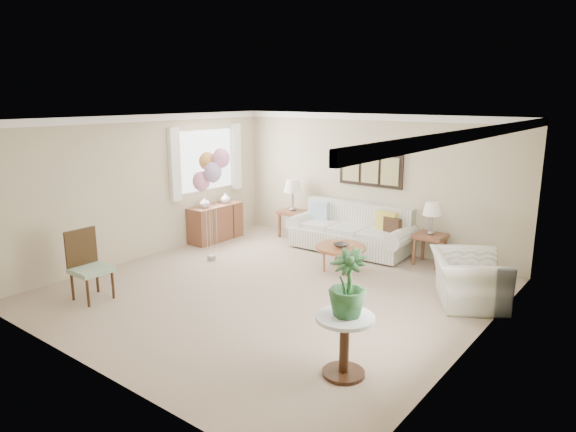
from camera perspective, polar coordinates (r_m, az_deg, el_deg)
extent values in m
plane|color=tan|center=(7.97, -1.69, -8.32)|extent=(6.00, 6.00, 0.00)
cube|color=#BDB086|center=(10.05, 9.19, 3.73)|extent=(6.00, 0.04, 2.60)
cube|color=#BDB086|center=(5.69, -21.39, -4.36)|extent=(6.00, 0.04, 2.60)
cube|color=#BDB086|center=(9.74, -15.54, 3.12)|extent=(0.04, 6.00, 2.60)
cube|color=#BDB086|center=(6.19, 20.25, -2.86)|extent=(0.04, 6.00, 2.60)
cube|color=white|center=(7.42, -1.83, 10.61)|extent=(6.00, 6.00, 0.02)
cube|color=white|center=(9.90, 9.37, 10.81)|extent=(6.00, 0.06, 0.12)
cube|color=white|center=(9.59, -15.89, 10.41)|extent=(0.06, 6.00, 0.12)
cube|color=white|center=(6.00, 20.92, 8.66)|extent=(0.06, 6.00, 0.12)
cube|color=white|center=(10.63, -9.11, 6.16)|extent=(0.04, 1.40, 1.20)
cube|color=white|center=(10.04, -12.49, 5.60)|extent=(0.10, 0.22, 1.40)
cube|color=white|center=(11.20, -5.79, 6.61)|extent=(0.10, 0.22, 1.40)
cube|color=black|center=(9.99, 9.16, 5.13)|extent=(1.35, 0.04, 0.65)
cube|color=#8C8C59|center=(10.17, 7.01, 5.34)|extent=(0.36, 0.02, 0.52)
cube|color=#8C8C59|center=(9.96, 9.09, 5.11)|extent=(0.36, 0.02, 0.52)
cube|color=#8C8C59|center=(9.77, 11.25, 4.87)|extent=(0.36, 0.02, 0.52)
cube|color=silver|center=(9.93, 6.84, -2.67)|extent=(2.27, 1.01, 0.36)
cube|color=silver|center=(10.11, 7.88, -0.05)|extent=(2.24, 0.32, 0.56)
cylinder|color=silver|center=(10.44, 1.87, -0.48)|extent=(0.36, 0.93, 0.32)
cylinder|color=silver|center=(9.39, 12.45, -2.35)|extent=(0.36, 0.93, 0.32)
cube|color=beige|center=(10.16, 3.64, -0.94)|extent=(0.64, 0.76, 0.12)
cube|color=beige|center=(9.83, 6.72, -1.49)|extent=(0.64, 0.76, 0.12)
cube|color=beige|center=(9.53, 10.01, -2.07)|extent=(0.64, 0.76, 0.12)
cube|color=#99BCCC|center=(10.33, 3.50, 0.57)|extent=(0.38, 0.12, 0.38)
cube|color=gold|center=(9.60, 10.91, -0.64)|extent=(0.38, 0.12, 0.38)
cube|color=#342214|center=(9.48, 11.52, -1.21)|extent=(0.34, 0.10, 0.34)
cube|color=silver|center=(9.99, 6.81, -3.79)|extent=(2.03, 0.81, 0.04)
cube|color=brown|center=(10.80, 0.53, 0.42)|extent=(0.53, 0.48, 0.08)
cube|color=brown|center=(10.84, -0.97, -1.08)|extent=(0.05, 0.05, 0.50)
cube|color=brown|center=(10.59, 0.81, -1.43)|extent=(0.05, 0.05, 0.50)
cube|color=brown|center=(11.14, 0.26, -0.70)|extent=(0.05, 0.05, 0.50)
cube|color=brown|center=(10.89, 2.02, -1.02)|extent=(0.05, 0.05, 0.50)
cube|color=brown|center=(9.36, 15.55, -2.18)|extent=(0.51, 0.47, 0.07)
cube|color=brown|center=(9.34, 13.85, -3.88)|extent=(0.05, 0.05, 0.48)
cube|color=brown|center=(9.19, 16.18, -4.30)|extent=(0.05, 0.05, 0.48)
cube|color=brown|center=(9.67, 14.75, -3.35)|extent=(0.05, 0.05, 0.48)
cube|color=brown|center=(9.53, 17.02, -3.74)|extent=(0.05, 0.05, 0.48)
cylinder|color=gray|center=(10.78, 0.53, 0.79)|extent=(0.15, 0.15, 0.07)
cylinder|color=gray|center=(10.74, 0.53, 1.83)|extent=(0.04, 0.04, 0.33)
cone|color=silver|center=(10.69, 0.53, 3.39)|extent=(0.37, 0.37, 0.26)
cylinder|color=gray|center=(9.34, 15.58, -1.79)|extent=(0.13, 0.13, 0.06)
cylinder|color=gray|center=(9.30, 15.64, -0.76)|extent=(0.04, 0.04, 0.29)
cone|color=silver|center=(9.24, 15.74, 0.79)|extent=(0.32, 0.32, 0.23)
cylinder|color=#905B32|center=(8.78, 5.88, -3.51)|extent=(0.86, 0.86, 0.05)
cylinder|color=#905B32|center=(8.92, 7.64, -4.76)|extent=(0.03, 0.03, 0.38)
cylinder|color=#905B32|center=(9.11, 5.45, -4.30)|extent=(0.03, 0.03, 0.38)
cylinder|color=#905B32|center=(8.79, 4.03, -4.94)|extent=(0.03, 0.03, 0.38)
cylinder|color=#905B32|center=(8.59, 6.28, -5.43)|extent=(0.03, 0.03, 0.38)
imported|color=#312D27|center=(8.73, 5.90, -3.25)|extent=(0.31, 0.31, 0.06)
imported|color=silver|center=(7.83, 19.37, -6.68)|extent=(1.40, 1.45, 0.72)
cylinder|color=silver|center=(5.51, 6.35, -11.17)|extent=(0.63, 0.63, 0.04)
cylinder|color=#31200F|center=(5.65, 6.26, -14.27)|extent=(0.11, 0.11, 0.63)
cylinder|color=#31200F|center=(5.81, 6.18, -17.08)|extent=(0.46, 0.46, 0.01)
imported|color=#1B451E|center=(5.38, 6.66, -7.42)|extent=(0.40, 0.40, 0.72)
cube|color=gray|center=(8.04, -21.02, -5.62)|extent=(0.51, 0.51, 0.07)
cylinder|color=#31200F|center=(8.19, -22.83, -7.24)|extent=(0.04, 0.04, 0.42)
cylinder|color=#31200F|center=(7.86, -21.35, -7.97)|extent=(0.04, 0.04, 0.42)
cylinder|color=#31200F|center=(8.38, -20.43, -6.58)|extent=(0.04, 0.04, 0.42)
cylinder|color=#31200F|center=(8.05, -18.89, -7.25)|extent=(0.04, 0.04, 0.42)
cube|color=#31200F|center=(8.14, -22.01, -3.25)|extent=(0.04, 0.48, 0.55)
cube|color=brown|center=(10.71, -8.05, -0.73)|extent=(0.45, 1.20, 0.74)
cube|color=#31200F|center=(10.50, -9.20, -1.04)|extent=(0.46, 0.02, 0.70)
cube|color=#31200F|center=(10.91, -6.91, -0.44)|extent=(0.46, 0.02, 0.70)
imported|color=silver|center=(10.39, -9.24, 1.49)|extent=(0.24, 0.24, 0.21)
imported|color=silver|center=(10.79, -6.97, 1.99)|extent=(0.26, 0.26, 0.21)
cube|color=gray|center=(9.50, -8.49, -4.60)|extent=(0.11, 0.11, 0.09)
ellipsoid|color=#FF95C5|center=(9.16, -9.62, 3.84)|extent=(0.31, 0.31, 0.35)
cylinder|color=silver|center=(9.32, -9.03, -0.86)|extent=(0.01, 0.01, 1.20)
ellipsoid|color=#BA9ED9|center=(9.01, -8.37, 4.83)|extent=(0.31, 0.31, 0.35)
cylinder|color=silver|center=(9.24, -8.42, -0.41)|extent=(0.01, 0.01, 1.37)
ellipsoid|color=#FBB454|center=(9.22, -8.92, 6.03)|extent=(0.31, 0.31, 0.35)
cylinder|color=silver|center=(9.33, -8.69, 0.23)|extent=(0.01, 0.01, 1.53)
ellipsoid|color=#FF95C5|center=(9.07, -7.47, 6.42)|extent=(0.31, 0.31, 0.35)
cylinder|color=silver|center=(9.26, -7.98, 0.38)|extent=(0.01, 0.01, 1.61)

